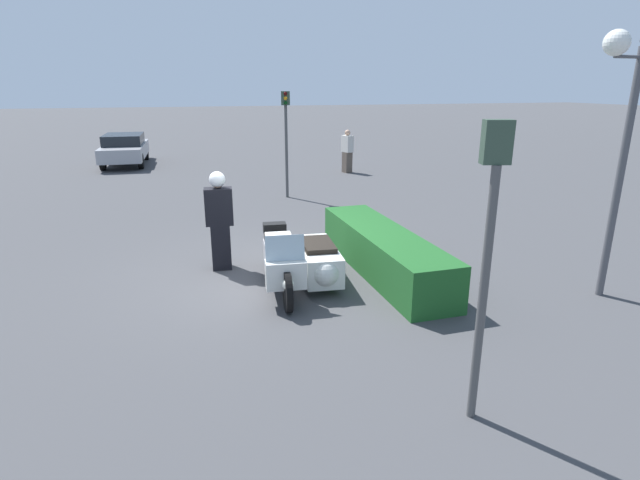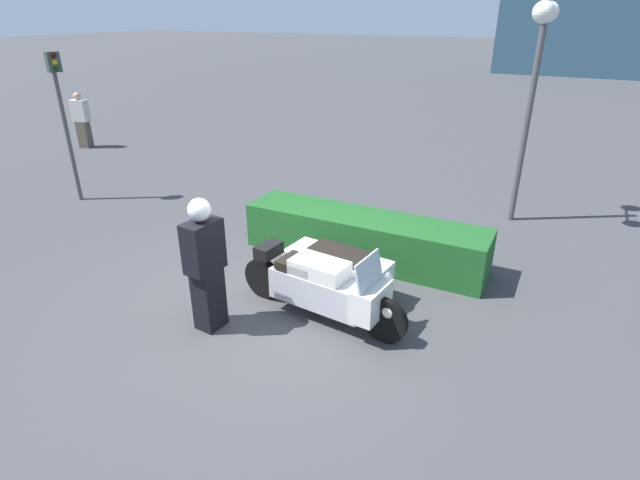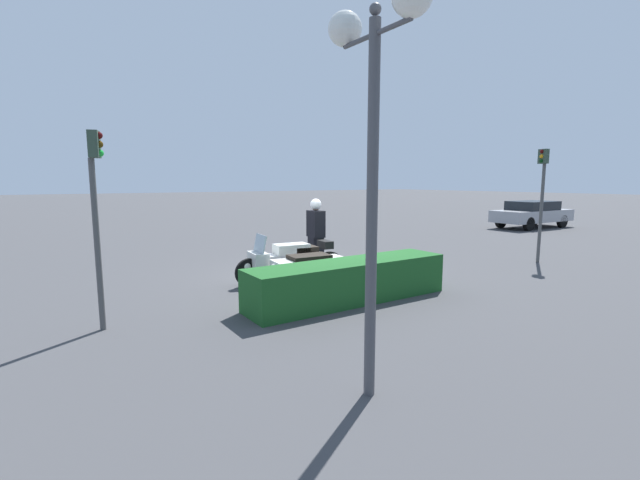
% 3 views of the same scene
% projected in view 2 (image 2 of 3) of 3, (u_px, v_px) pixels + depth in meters
% --- Properties ---
extents(ground_plane, '(160.00, 160.00, 0.00)m').
position_uv_depth(ground_plane, '(264.00, 312.00, 7.22)').
color(ground_plane, '#424244').
extents(police_motorcycle, '(2.65, 1.50, 1.15)m').
position_uv_depth(police_motorcycle, '(335.00, 279.00, 7.16)').
color(police_motorcycle, black).
rests_on(police_motorcycle, ground).
extents(officer_rider, '(0.36, 0.54, 1.87)m').
position_uv_depth(officer_rider, '(205.00, 262.00, 6.50)').
color(officer_rider, black).
rests_on(officer_rider, ground).
extents(hedge_bush_curbside, '(4.22, 0.95, 0.79)m').
position_uv_depth(hedge_bush_curbside, '(364.00, 237.00, 8.63)').
color(hedge_bush_curbside, '#1E5623').
rests_on(hedge_bush_curbside, ground).
extents(twin_lamp_post, '(0.37, 1.36, 4.13)m').
position_uv_depth(twin_lamp_post, '(539.00, 54.00, 9.04)').
color(twin_lamp_post, '#4C4C51').
rests_on(twin_lamp_post, ground).
extents(traffic_light_far, '(0.22, 0.28, 3.20)m').
position_uv_depth(traffic_light_far, '(62.00, 106.00, 10.59)').
color(traffic_light_far, '#4C4C4C').
rests_on(traffic_light_far, ground).
extents(pedestrian_bystander, '(0.54, 0.40, 1.69)m').
position_uv_depth(pedestrian_bystander, '(82.00, 120.00, 15.48)').
color(pedestrian_bystander, brown).
rests_on(pedestrian_bystander, ground).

